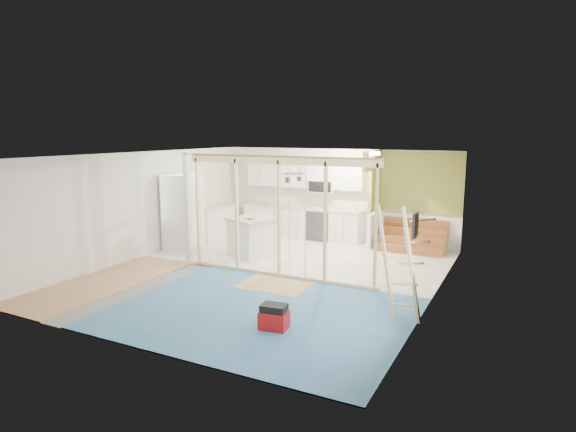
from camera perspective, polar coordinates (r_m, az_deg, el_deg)
The scene contains 17 objects.
room at distance 10.25m, azimuth -2.56°, elevation -0.02°, with size 7.01×8.01×2.61m.
floor_overlays at distance 10.57m, azimuth -1.99°, elevation -6.90°, with size 7.00×8.00×0.03m.
stud_frame at distance 10.33m, azimuth -3.75°, elevation 1.67°, with size 4.66×0.14×2.60m.
base_cabinets at distance 14.06m, azimuth -1.54°, elevation -0.73°, with size 4.45×2.24×0.93m.
upper_cabinets at distance 13.94m, azimuth 2.11°, elevation 4.78°, with size 3.60×0.41×0.85m.
green_partition at distance 12.97m, azimuth 13.45°, elevation 0.23°, with size 2.25×1.51×2.60m.
pot_rack at distance 11.96m, azimuth 0.58°, elevation 4.79°, with size 0.52×0.52×0.72m.
sheathing_panel at distance 7.18m, azimuth 14.14°, elevation -4.66°, with size 0.02×4.00×2.60m, color tan.
electrical_panel at distance 7.69m, azimuth 14.88°, elevation -1.06°, with size 0.04×0.30×0.40m, color #37373C.
ceiling_light at distance 12.33m, azimuth 10.09°, elevation 7.32°, with size 0.32×0.32×0.08m, color #FFEABF.
fridge at distance 12.87m, azimuth -12.28°, elevation 0.42°, with size 1.01×0.98×1.99m.
island at distance 11.98m, azimuth -4.29°, elevation -2.55°, with size 1.28×1.28×0.98m.
bowl at distance 11.71m, azimuth -4.35°, elevation -0.20°, with size 0.29×0.29×0.07m, color silver.
soap_bottle_a at distance 14.58m, azimuth -2.69°, elevation 2.02°, with size 0.10×0.10×0.27m, color #A0A3B2.
soap_bottle_b at distance 13.32m, azimuth 7.83°, elevation 1.01°, with size 0.08×0.09×0.19m, color silver.
toolbox at distance 7.72m, azimuth -1.67°, elevation -11.94°, with size 0.47×0.38×0.41m.
ladder at distance 8.07m, azimuth 13.31°, elevation -5.50°, with size 1.00×0.20×1.88m.
Camera 1 is at (4.95, -8.80, 3.07)m, focal length 30.00 mm.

